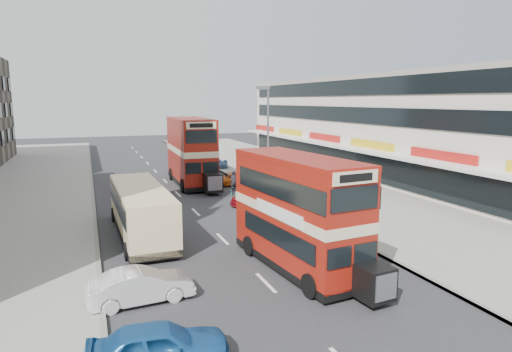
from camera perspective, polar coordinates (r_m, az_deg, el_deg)
name	(u,v)px	position (r m, az deg, el deg)	size (l,w,h in m)	color
ground	(287,304)	(16.34, 3.99, -16.04)	(160.00, 160.00, 0.00)	#28282B
road_surface	(178,194)	(34.66, -9.93, -2.28)	(12.00, 90.00, 0.01)	#28282B
pavement_right	(317,183)	(38.65, 7.81, -0.89)	(12.00, 90.00, 0.15)	gray
pavement_left	(0,206)	(34.57, -29.89, -3.35)	(12.00, 90.00, 0.15)	gray
kerb_left	(93,199)	(34.08, -20.06, -2.81)	(0.20, 90.00, 0.16)	gray
kerb_right	(253,188)	(36.24, -0.42, -1.50)	(0.20, 90.00, 0.16)	gray
commercial_row	(383,126)	(44.05, 15.88, 6.18)	(9.90, 46.20, 9.30)	beige
street_lamp	(267,131)	(33.92, 1.42, 5.76)	(1.00, 0.20, 8.12)	slate
bus_main	(298,212)	(18.78, 5.40, -4.65)	(3.15, 8.53, 4.66)	black
bus_second	(191,151)	(38.01, -8.28, 3.16)	(2.91, 9.90, 5.42)	black
coach	(141,209)	(24.23, -14.49, -4.11)	(2.61, 9.30, 2.45)	black
car_left_near	(159,346)	(12.93, -12.30, -20.44)	(1.51, 3.76, 1.28)	#1C599C
car_left_front	(141,286)	(16.73, -14.51, -13.43)	(1.29, 3.70, 1.22)	silver
car_right_a	(259,196)	(30.60, 0.36, -2.60)	(1.65, 4.05, 1.18)	#A5101E
car_right_b	(230,179)	(37.61, -3.40, -0.40)	(1.77, 3.85, 1.07)	orange
car_right_c	(209,164)	(46.12, -6.03, 1.59)	(1.55, 3.86, 1.32)	#5070A1
pedestrian_near	(311,185)	(32.46, 7.06, -1.11)	(0.67, 0.46, 1.83)	gray
pedestrian_far	(243,158)	(46.50, -1.64, 2.30)	(1.16, 0.48, 1.97)	gray
cyclist	(234,188)	(33.22, -2.80, -1.52)	(0.58, 1.53, 1.93)	gray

